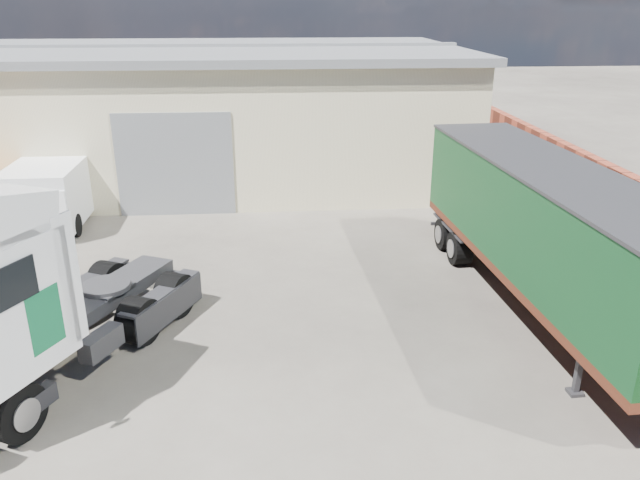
{
  "coord_description": "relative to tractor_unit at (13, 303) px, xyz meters",
  "views": [
    {
      "loc": [
        1.39,
        -11.34,
        7.13
      ],
      "look_at": [
        2.49,
        3.0,
        1.57
      ],
      "focal_mm": 35.0,
      "sensor_mm": 36.0,
      "label": 1
    }
  ],
  "objects": [
    {
      "name": "ground",
      "position": [
        3.52,
        0.55,
        -1.86
      ],
      "size": [
        120.0,
        120.0,
        0.0
      ],
      "primitive_type": "plane",
      "color": "#292621",
      "rests_on": "ground"
    },
    {
      "name": "warehouse",
      "position": [
        -2.48,
        16.55,
        0.8
      ],
      "size": [
        30.6,
        12.6,
        5.42
      ],
      "color": "beige",
      "rests_on": "ground"
    },
    {
      "name": "brick_boundary_wall",
      "position": [
        15.02,
        6.55,
        -0.61
      ],
      "size": [
        0.35,
        26.0,
        2.5
      ],
      "primitive_type": "cube",
      "color": "maroon",
      "rests_on": "ground"
    },
    {
      "name": "tractor_unit",
      "position": [
        0.0,
        0.0,
        0.0
      ],
      "size": [
        5.05,
        6.91,
        4.43
      ],
      "rotation": [
        0.0,
        0.0,
        -0.45
      ],
      "color": "black",
      "rests_on": "ground"
    },
    {
      "name": "box_trailer",
      "position": [
        11.23,
        2.53,
        0.33
      ],
      "size": [
        2.87,
        10.92,
        3.6
      ],
      "rotation": [
        0.0,
        0.0,
        0.05
      ],
      "color": "#2D2D30",
      "rests_on": "ground"
    },
    {
      "name": "panel_van",
      "position": [
        -2.49,
        10.13,
        -0.75
      ],
      "size": [
        2.28,
        5.34,
        2.17
      ],
      "rotation": [
        0.0,
        0.0,
        0.02
      ],
      "color": "black",
      "rests_on": "ground"
    }
  ]
}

